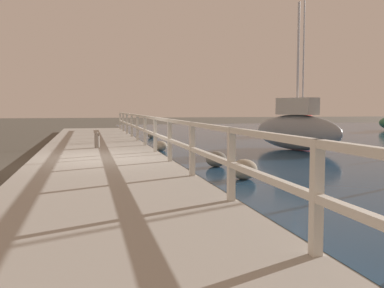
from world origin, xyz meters
name	(u,v)px	position (x,y,z in m)	size (l,w,h in m)	color
ground_plane	(100,166)	(0.00, 0.00, 0.00)	(120.00, 120.00, 0.00)	#4C473D
dock_walkway	(100,162)	(0.00, 0.00, 0.12)	(3.61, 36.00, 0.24)	#9E998E
railing	(162,130)	(1.71, 0.00, 0.96)	(0.10, 32.50, 1.07)	silver
boulder_mid_strip	(244,169)	(3.06, -3.01, 0.23)	(0.60, 0.54, 0.45)	gray
boulder_upstream	(152,135)	(2.98, 11.04, 0.16)	(0.43, 0.39, 0.32)	gray
boulder_water_edge	(161,146)	(2.32, 3.98, 0.18)	(0.49, 0.44, 0.37)	gray
boulder_near_dock	(216,159)	(3.05, -0.85, 0.21)	(0.56, 0.51, 0.42)	#666056
mooring_bollard	(97,140)	(-0.01, 3.15, 0.50)	(0.17, 0.17, 0.53)	gray
sailboat_red	(302,122)	(12.13, 12.07, 0.76)	(3.02, 4.65, 7.91)	red
sailboat_gray	(297,129)	(7.34, 3.09, 0.80)	(2.43, 4.04, 5.47)	gray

